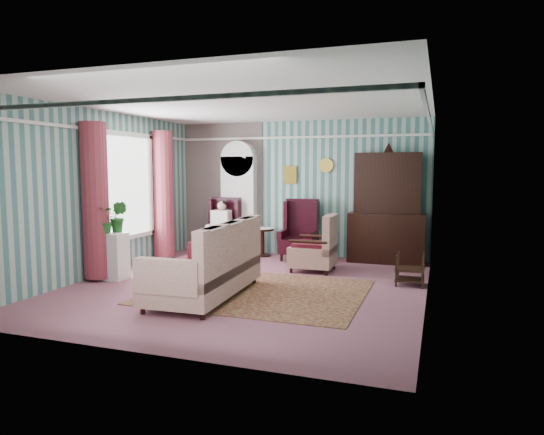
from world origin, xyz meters
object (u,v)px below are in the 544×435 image
(dresser_hutch, at_px, (387,204))
(sofa, at_px, (204,261))
(wingback_left, at_px, (221,226))
(wingback_right, at_px, (299,230))
(plant_stand, at_px, (110,256))
(coffee_table, at_px, (210,276))
(seated_woman, at_px, (221,228))
(floral_armchair, at_px, (313,247))
(round_side_table, at_px, (263,242))
(nest_table, at_px, (410,269))
(bookcase, at_px, (239,203))

(dresser_hutch, relative_size, sofa, 1.04)
(wingback_left, distance_m, sofa, 3.51)
(wingback_right, relative_size, plant_stand, 1.56)
(coffee_table, bearing_deg, seated_woman, 111.82)
(floral_armchair, xyz_separation_m, coffee_table, (-1.16, -1.90, -0.22))
(round_side_table, relative_size, coffee_table, 0.62)
(sofa, bearing_deg, coffee_table, 13.13)
(wingback_right, relative_size, coffee_table, 1.30)
(seated_woman, relative_size, plant_stand, 1.47)
(seated_woman, xyz_separation_m, nest_table, (4.07, -1.55, -0.32))
(round_side_table, bearing_deg, wingback_left, -170.54)
(wingback_left, height_order, coffee_table, wingback_left)
(wingback_left, bearing_deg, nest_table, -20.85)
(seated_woman, relative_size, nest_table, 2.19)
(floral_armchair, bearing_deg, sofa, 155.49)
(floral_armchair, distance_m, coffee_table, 2.23)
(bookcase, distance_m, wingback_left, 0.68)
(wingback_right, distance_m, seated_woman, 1.75)
(seated_woman, height_order, round_side_table, seated_woman)
(dresser_hutch, height_order, wingback_left, dresser_hutch)
(wingback_left, xyz_separation_m, plant_stand, (-0.80, -2.75, -0.22))
(sofa, bearing_deg, dresser_hutch, -34.80)
(wingback_right, relative_size, round_side_table, 2.08)
(sofa, xyz_separation_m, floral_armchair, (1.04, 2.32, -0.11))
(nest_table, distance_m, coffee_table, 3.20)
(round_side_table, bearing_deg, plant_stand, -120.38)
(wingback_left, distance_m, seated_woman, 0.04)
(wingback_left, bearing_deg, coffee_table, -68.18)
(seated_woman, xyz_separation_m, plant_stand, (-0.80, -2.75, -0.19))
(seated_woman, relative_size, coffee_table, 1.23)
(nest_table, bearing_deg, seated_woman, 159.15)
(plant_stand, relative_size, sofa, 0.35)
(round_side_table, relative_size, nest_table, 1.11)
(plant_stand, relative_size, floral_armchair, 0.91)
(bookcase, relative_size, wingback_left, 1.79)
(bookcase, height_order, wingback_right, bookcase)
(coffee_table, bearing_deg, plant_stand, 177.19)
(dresser_hutch, height_order, plant_stand, dresser_hutch)
(bookcase, xyz_separation_m, nest_table, (3.82, -1.94, -0.85))
(seated_woman, bearing_deg, floral_armchair, -22.44)
(bookcase, distance_m, floral_armchair, 2.54)
(nest_table, xyz_separation_m, floral_armchair, (-1.77, 0.60, 0.16))
(bookcase, xyz_separation_m, floral_armchair, (2.05, -1.34, -0.69))
(bookcase, bearing_deg, plant_stand, -108.49)
(bookcase, height_order, dresser_hutch, dresser_hutch)
(wingback_right, distance_m, sofa, 3.31)
(plant_stand, height_order, coffee_table, plant_stand)
(seated_woman, distance_m, plant_stand, 2.87)
(dresser_hutch, distance_m, wingback_left, 3.55)
(wingback_right, xyz_separation_m, sofa, (-0.49, -3.27, -0.08))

